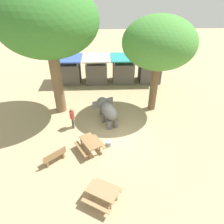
{
  "coord_description": "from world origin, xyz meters",
  "views": [
    {
      "loc": [
        -0.72,
        -10.98,
        9.42
      ],
      "look_at": [
        -0.22,
        1.61,
        0.8
      ],
      "focal_mm": 33.9,
      "sensor_mm": 36.0,
      "label": 1
    }
  ],
  "objects_px": {
    "shade_tree_main": "(48,22)",
    "wooden_bench": "(54,156)",
    "person_handler": "(72,116)",
    "market_stall_blue": "(70,71)",
    "market_stall_white": "(97,71)",
    "elephant": "(107,110)",
    "feed_bucket": "(109,143)",
    "market_stall_green": "(150,70)",
    "market_stall_teal": "(123,71)",
    "picnic_table_far": "(90,143)",
    "picnic_table_near": "(102,193)",
    "shade_tree_secondary": "(159,43)"
  },
  "relations": [
    {
      "from": "shade_tree_main",
      "to": "wooden_bench",
      "type": "xyz_separation_m",
      "value": [
        0.5,
        -5.52,
        -6.15
      ]
    },
    {
      "from": "person_handler",
      "to": "market_stall_blue",
      "type": "distance_m",
      "value": 7.36
    },
    {
      "from": "market_stall_white",
      "to": "market_stall_blue",
      "type": "bearing_deg",
      "value": 180.0
    },
    {
      "from": "shade_tree_main",
      "to": "wooden_bench",
      "type": "bearing_deg",
      "value": -84.82
    },
    {
      "from": "elephant",
      "to": "feed_bucket",
      "type": "relative_size",
      "value": 6.58
    },
    {
      "from": "elephant",
      "to": "market_stall_green",
      "type": "relative_size",
      "value": 0.94
    },
    {
      "from": "shade_tree_main",
      "to": "market_stall_teal",
      "type": "relative_size",
      "value": 3.58
    },
    {
      "from": "picnic_table_far",
      "to": "market_stall_white",
      "type": "relative_size",
      "value": 0.81
    },
    {
      "from": "picnic_table_near",
      "to": "market_stall_white",
      "type": "height_order",
      "value": "market_stall_white"
    },
    {
      "from": "picnic_table_far",
      "to": "market_stall_blue",
      "type": "height_order",
      "value": "market_stall_blue"
    },
    {
      "from": "elephant",
      "to": "person_handler",
      "type": "height_order",
      "value": "elephant"
    },
    {
      "from": "wooden_bench",
      "to": "feed_bucket",
      "type": "distance_m",
      "value": 3.4
    },
    {
      "from": "wooden_bench",
      "to": "market_stall_teal",
      "type": "height_order",
      "value": "market_stall_teal"
    },
    {
      "from": "market_stall_teal",
      "to": "market_stall_white",
      "type": "bearing_deg",
      "value": 180.0
    },
    {
      "from": "shade_tree_secondary",
      "to": "feed_bucket",
      "type": "xyz_separation_m",
      "value": [
        -3.57,
        -4.19,
        -5.06
      ]
    },
    {
      "from": "person_handler",
      "to": "feed_bucket",
      "type": "bearing_deg",
      "value": -44.57
    },
    {
      "from": "market_stall_green",
      "to": "feed_bucket",
      "type": "distance_m",
      "value": 10.23
    },
    {
      "from": "elephant",
      "to": "shade_tree_secondary",
      "type": "xyz_separation_m",
      "value": [
        3.58,
        1.74,
        4.15
      ]
    },
    {
      "from": "wooden_bench",
      "to": "market_stall_teal",
      "type": "bearing_deg",
      "value": 25.01
    },
    {
      "from": "feed_bucket",
      "to": "person_handler",
      "type": "bearing_deg",
      "value": 141.42
    },
    {
      "from": "market_stall_green",
      "to": "market_stall_blue",
      "type": "bearing_deg",
      "value": 180.0
    },
    {
      "from": "shade_tree_secondary",
      "to": "market_stall_teal",
      "type": "distance_m",
      "value": 6.76
    },
    {
      "from": "wooden_bench",
      "to": "market_stall_green",
      "type": "bearing_deg",
      "value": 14.43
    },
    {
      "from": "picnic_table_near",
      "to": "person_handler",
      "type": "bearing_deg",
      "value": -41.26
    },
    {
      "from": "picnic_table_near",
      "to": "market_stall_teal",
      "type": "bearing_deg",
      "value": -69.78
    },
    {
      "from": "shade_tree_main",
      "to": "picnic_table_far",
      "type": "height_order",
      "value": "shade_tree_main"
    },
    {
      "from": "elephant",
      "to": "shade_tree_secondary",
      "type": "bearing_deg",
      "value": -89.53
    },
    {
      "from": "shade_tree_main",
      "to": "market_stall_white",
      "type": "height_order",
      "value": "shade_tree_main"
    },
    {
      "from": "wooden_bench",
      "to": "picnic_table_far",
      "type": "height_order",
      "value": "wooden_bench"
    },
    {
      "from": "elephant",
      "to": "wooden_bench",
      "type": "xyz_separation_m",
      "value": [
        -3.14,
        -3.71,
        -0.6
      ]
    },
    {
      "from": "person_handler",
      "to": "shade_tree_main",
      "type": "xyz_separation_m",
      "value": [
        -1.2,
        2.31,
        5.68
      ]
    },
    {
      "from": "market_stall_teal",
      "to": "market_stall_green",
      "type": "xyz_separation_m",
      "value": [
        2.6,
        0.0,
        0.0
      ]
    },
    {
      "from": "wooden_bench",
      "to": "market_stall_white",
      "type": "bearing_deg",
      "value": 37.73
    },
    {
      "from": "shade_tree_secondary",
      "to": "market_stall_teal",
      "type": "relative_size",
      "value": 2.8
    },
    {
      "from": "feed_bucket",
      "to": "shade_tree_secondary",
      "type": "bearing_deg",
      "value": 49.58
    },
    {
      "from": "picnic_table_near",
      "to": "market_stall_blue",
      "type": "relative_size",
      "value": 0.81
    },
    {
      "from": "picnic_table_far",
      "to": "feed_bucket",
      "type": "distance_m",
      "value": 1.27
    },
    {
      "from": "market_stall_teal",
      "to": "feed_bucket",
      "type": "height_order",
      "value": "market_stall_teal"
    },
    {
      "from": "market_stall_blue",
      "to": "market_stall_teal",
      "type": "relative_size",
      "value": 1.0
    },
    {
      "from": "shade_tree_main",
      "to": "wooden_bench",
      "type": "distance_m",
      "value": 8.28
    },
    {
      "from": "market_stall_blue",
      "to": "feed_bucket",
      "type": "bearing_deg",
      "value": -69.16
    },
    {
      "from": "market_stall_green",
      "to": "feed_bucket",
      "type": "xyz_separation_m",
      "value": [
        -4.28,
        -9.24,
        -0.98
      ]
    },
    {
      "from": "market_stall_white",
      "to": "feed_bucket",
      "type": "distance_m",
      "value": 9.33
    },
    {
      "from": "person_handler",
      "to": "wooden_bench",
      "type": "bearing_deg",
      "value": -108.19
    },
    {
      "from": "person_handler",
      "to": "picnic_table_near",
      "type": "relative_size",
      "value": 0.8
    },
    {
      "from": "market_stall_white",
      "to": "market_stall_green",
      "type": "xyz_separation_m",
      "value": [
        5.2,
        0.0,
        0.0
      ]
    },
    {
      "from": "elephant",
      "to": "market_stall_white",
      "type": "bearing_deg",
      "value": -17.86
    },
    {
      "from": "market_stall_white",
      "to": "feed_bucket",
      "type": "bearing_deg",
      "value": -84.34
    },
    {
      "from": "shade_tree_secondary",
      "to": "picnic_table_far",
      "type": "height_order",
      "value": "shade_tree_secondary"
    },
    {
      "from": "shade_tree_main",
      "to": "shade_tree_secondary",
      "type": "relative_size",
      "value": 1.28
    }
  ]
}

